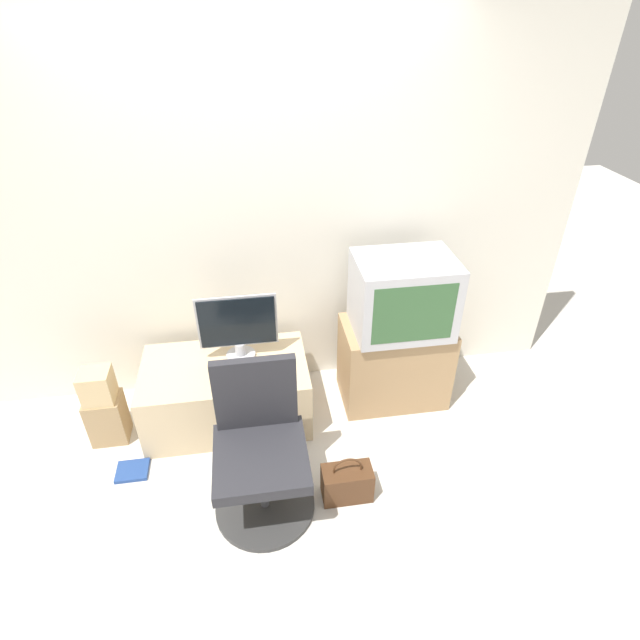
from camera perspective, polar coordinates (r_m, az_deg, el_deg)
The scene contains 13 objects.
ground_plane at distance 3.03m, azimuth -4.51°, elevation -22.20°, with size 12.00×12.00×0.00m, color beige.
wall_back at distance 3.27m, azimuth -7.64°, elevation 11.68°, with size 4.40×0.05×2.60m.
desk at distance 3.47m, azimuth -10.56°, elevation -8.06°, with size 1.08×0.63×0.45m.
side_stand at distance 3.57m, azimuth 8.43°, elevation -4.76°, with size 0.73×0.45×0.61m.
main_monitor at distance 3.26m, azimuth -9.37°, elevation -0.73°, with size 0.51×0.19×0.46m.
keyboard at distance 3.30m, azimuth -9.35°, elevation -5.27°, with size 0.33×0.11×0.01m.
mouse at distance 3.29m, azimuth -5.09°, elevation -4.82°, with size 0.07×0.03×0.03m.
crt_tv at distance 3.25m, azimuth 9.46°, elevation 2.80°, with size 0.63×0.47×0.51m.
office_chair at distance 2.84m, azimuth -6.81°, elevation -14.98°, with size 0.57×0.57×0.91m.
cardboard_box_lower at distance 3.59m, azimuth -23.11°, elevation -10.29°, with size 0.23×0.19×0.34m.
cardboard_box_upper at distance 3.42m, azimuth -24.13°, elevation -6.88°, with size 0.19×0.18×0.22m.
handbag at distance 3.05m, azimuth 3.11°, elevation -18.07°, with size 0.29×0.15×0.32m.
book at distance 3.44m, azimuth -20.64°, elevation -15.82°, with size 0.19×0.16×0.02m.
Camera 1 is at (-0.04, -1.71, 2.50)m, focal length 28.00 mm.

